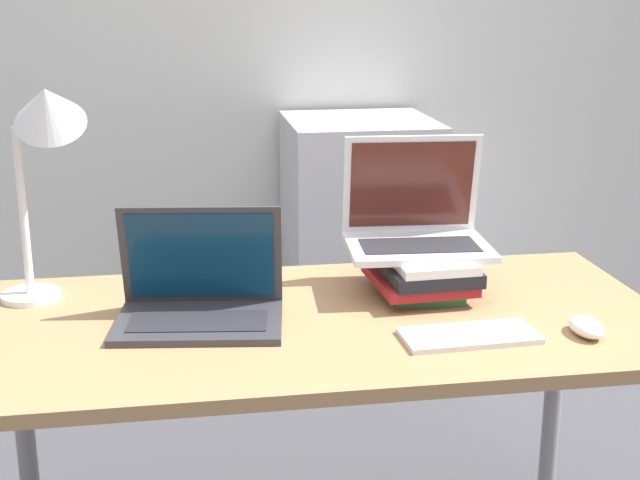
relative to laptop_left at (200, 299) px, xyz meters
name	(u,v)px	position (x,y,z in m)	size (l,w,h in m)	color
wall_back	(250,10)	(0.27, 1.66, 0.57)	(8.00, 0.05, 2.70)	silver
desk	(320,348)	(0.27, -0.02, -0.13)	(1.56, 0.76, 0.73)	#9E754C
laptop_left	(200,299)	(0.00, 0.00, 0.00)	(0.39, 0.29, 0.25)	#333338
book_stack	(423,272)	(0.53, 0.10, 0.00)	(0.24, 0.29, 0.10)	#33753D
laptop_on_books	(416,226)	(0.53, 0.15, 0.10)	(0.35, 0.28, 0.27)	silver
wireless_keyboard	(469,336)	(0.56, -0.19, -0.04)	(0.29, 0.14, 0.01)	silver
mouse	(586,327)	(0.81, -0.21, -0.03)	(0.06, 0.11, 0.04)	white
desk_lamp	(44,132)	(-0.32, 0.18, 0.35)	(0.23, 0.20, 0.55)	white
mini_fridge	(359,246)	(0.63, 1.33, -0.30)	(0.54, 0.56, 0.97)	silver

